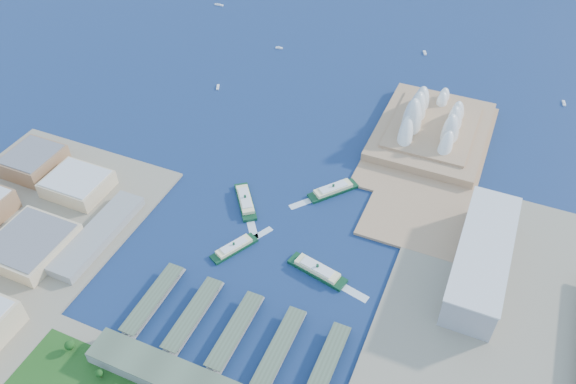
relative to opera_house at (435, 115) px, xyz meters
The scene contains 15 objects.
ground 300.75m from the opera_house, 110.56° to the right, with size 3000.00×3000.00×0.00m, color #0E1D44.
peninsula 36.56m from the opera_house, 82.87° to the right, with size 135.00×220.00×3.00m, color tan.
opera_house is the anchor object (origin of this frame).
toaster_building 219.62m from the opera_house, 65.77° to the right, with size 45.00×155.00×35.00m, color #939399.
west_buildings 498.76m from the opera_house, 135.41° to the right, with size 200.00×280.00×27.00m, color #926A49, non-canonical shape.
ferry_wharves 367.50m from the opera_house, 104.38° to the right, with size 184.00×90.00×9.30m, color #4B5A44, non-canonical shape.
ferry_a 258.02m from the opera_house, 128.06° to the right, with size 15.01×58.97×11.15m, color #0E391F, non-canonical shape.
ferry_b 168.11m from the opera_house, 117.46° to the right, with size 14.92×58.63×11.09m, color #0E391F, non-canonical shape.
ferry_c 301.99m from the opera_house, 117.30° to the right, with size 12.96×50.92×9.63m, color #0E391F, non-canonical shape.
ferry_d 267.78m from the opera_house, 101.04° to the right, with size 15.37×60.39×11.42m, color #0E391F, non-canonical shape.
boat_a 300.92m from the opera_house, behind, with size 3.31×13.22×2.55m, color white, non-canonical shape.
boat_b 298.44m from the opera_house, 154.04° to the left, with size 3.66×10.45×2.82m, color white, non-canonical shape.
boat_c 207.87m from the opera_house, 43.91° to the left, with size 3.62×12.43×2.80m, color white, non-canonical shape.
boat_d 486.56m from the opera_house, 151.71° to the left, with size 3.56×16.26×2.74m, color white, non-canonical shape.
boat_e 214.07m from the opera_house, 105.34° to the left, with size 3.84×12.08×2.97m, color white, non-canonical shape.
Camera 1 is at (166.29, -310.60, 421.69)m, focal length 35.00 mm.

